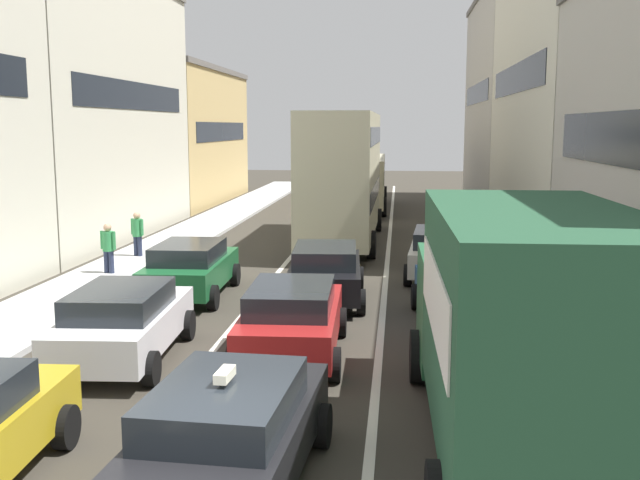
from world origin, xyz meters
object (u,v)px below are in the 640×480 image
hatchback_centre_lane_third (325,271)px  wagon_right_lane_far (441,252)px  sedan_centre_lane_second (292,318)px  bus_mid_queue_primary (343,172)px  taxi_centre_lane_front (229,433)px  bus_far_queue_secondary (362,178)px  pedestrian_near_kerb (137,233)px  removalist_box_truck (519,320)px  pedestrian_mid_sidewalk (108,247)px  sedan_left_lane_third (190,268)px  wagon_left_lane_second (123,321)px  sedan_right_lane_behind_truck (462,292)px

hatchback_centre_lane_third → wagon_right_lane_far: 4.69m
sedan_centre_lane_second → bus_mid_queue_primary: bearing=-1.8°
taxi_centre_lane_front → hatchback_centre_lane_third: taxi_centre_lane_front is taller
bus_far_queue_secondary → pedestrian_near_kerb: (-6.88, -16.47, -0.81)m
removalist_box_truck → bus_mid_queue_primary: bus_mid_queue_primary is taller
wagon_right_lane_far → pedestrian_near_kerb: bearing=83.1°
pedestrian_mid_sidewalk → bus_mid_queue_primary: bearing=-27.6°
wagon_right_lane_far → bus_far_queue_secondary: size_ratio=0.42×
hatchback_centre_lane_third → sedan_left_lane_third: bearing=84.4°
bus_mid_queue_primary → bus_far_queue_secondary: size_ratio=1.00×
hatchback_centre_lane_third → bus_far_queue_secondary: bearing=-3.4°
wagon_right_lane_far → wagon_left_lane_second: bearing=147.0°
sedan_centre_lane_second → pedestrian_mid_sidewalk: pedestrian_mid_sidewalk is taller
wagon_left_lane_second → pedestrian_near_kerb: bearing=15.0°
sedan_right_lane_behind_truck → wagon_right_lane_far: 5.55m
sedan_left_lane_third → sedan_right_lane_behind_truck: size_ratio=0.99×
pedestrian_near_kerb → wagon_right_lane_far: bearing=-77.3°
wagon_left_lane_second → pedestrian_near_kerb: size_ratio=2.65×
removalist_box_truck → bus_mid_queue_primary: size_ratio=0.74×
taxi_centre_lane_front → pedestrian_mid_sidewalk: same height
sedan_centre_lane_second → wagon_left_lane_second: (-3.25, -0.60, 0.00)m
sedan_right_lane_behind_truck → bus_mid_queue_primary: bus_mid_queue_primary is taller
wagon_right_lane_far → sedan_centre_lane_second: bearing=161.5°
removalist_box_truck → sedan_right_lane_behind_truck: 6.99m
removalist_box_truck → bus_far_queue_secondary: size_ratio=0.74×
sedan_left_lane_third → hatchback_centre_lane_third: bearing=-93.5°
wagon_left_lane_second → pedestrian_near_kerb: 11.39m
removalist_box_truck → wagon_left_lane_second: size_ratio=1.76×
removalist_box_truck → sedan_centre_lane_second: bearing=40.6°
sedan_right_lane_behind_truck → bus_mid_queue_primary: (-3.63, 11.68, 2.03)m
taxi_centre_lane_front → pedestrian_near_kerb: bearing=26.9°
removalist_box_truck → wagon_right_lane_far: 12.50m
removalist_box_truck → wagon_left_lane_second: bearing=61.7°
hatchback_centre_lane_third → pedestrian_near_kerb: pedestrian_near_kerb is taller
sedan_centre_lane_second → removalist_box_truck: bearing=-140.4°
wagon_left_lane_second → sedan_left_lane_third: bearing=-1.0°
sedan_centre_lane_second → pedestrian_near_kerb: bearing=31.8°
bus_mid_queue_primary → pedestrian_mid_sidewalk: size_ratio=6.33×
bus_mid_queue_primary → bus_far_queue_secondary: 12.33m
sedan_left_lane_third → bus_mid_queue_primary: (3.41, 9.45, 2.03)m
hatchback_centre_lane_third → bus_far_queue_secondary: (-0.16, 21.86, 0.96)m
pedestrian_near_kerb → hatchback_centre_lane_third: bearing=-104.0°
wagon_left_lane_second → sedan_right_lane_behind_truck: bearing=-67.5°
wagon_left_lane_second → sedan_left_lane_third: (-0.23, 5.53, 0.00)m
sedan_left_lane_third → taxi_centre_lane_front: bearing=-163.3°
sedan_right_lane_behind_truck → wagon_left_lane_second: bearing=112.4°
sedan_centre_lane_second → wagon_right_lane_far: bearing=-24.4°
wagon_left_lane_second → pedestrian_mid_sidewalk: 8.51m
sedan_centre_lane_second → hatchback_centre_lane_third: size_ratio=0.99×
taxi_centre_lane_front → pedestrian_near_kerb: 17.23m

